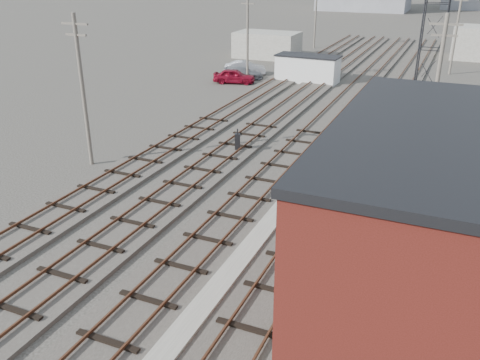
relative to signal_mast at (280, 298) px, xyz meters
The scene contains 21 objects.
ground 51.27m from the signal_mast, 94.14° to the left, with size 320.00×320.00×0.00m, color #282621.
track_right 30.18m from the signal_mast, 92.28° to the left, with size 3.20×90.00×0.39m.
track_mid_right 30.60m from the signal_mast, 99.81° to the left, with size 3.20×90.00×0.39m.
track_mid_left 31.53m from the signal_mast, 107.00° to the left, with size 3.20×90.00×0.39m.
track_left 32.92m from the signal_mast, 113.69° to the left, with size 3.20×90.00×0.39m.
platform_curb 6.35m from the signal_mast, 122.17° to the left, with size 0.90×28.00×0.26m, color gray.
brick_building 5.11m from the signal_mast, 39.10° to the left, with size 6.54×12.20×7.22m.
lattice_tower 26.69m from the signal_mast, 86.05° to the left, with size 1.60×1.60×15.00m.
utility_pole_left_a 19.81m from the signal_mast, 145.61° to the left, with size 1.80×0.24×9.00m.
utility_pole_left_b 39.64m from the signal_mast, 114.18° to the left, with size 1.80×0.24×9.00m.
utility_pole_left_c 63.25m from the signal_mast, 104.85° to the left, with size 1.80×0.24×9.00m.
utility_pole_right_a 19.47m from the signal_mast, 81.65° to the left, with size 1.80×0.24×9.00m.
utility_pole_right_b 49.24m from the signal_mast, 86.74° to the left, with size 1.80×0.24×9.00m.
shed_left 54.76m from the signal_mast, 111.09° to the left, with size 8.00×5.00×3.20m, color gray.
shed_right 61.32m from the signal_mast, 85.04° to the left, with size 6.00×6.00×4.00m, color gray.
signal_mast is the anchor object (origin of this frame).
switch_stand 18.89m from the signal_mast, 117.71° to the left, with size 0.45×0.45×1.49m.
site_trailer 40.48m from the signal_mast, 105.29° to the left, with size 6.64×3.10×2.75m.
car_red 39.44m from the signal_mast, 116.15° to the left, with size 1.72×4.29×1.46m, color maroon.
car_silver 43.74m from the signal_mast, 114.34° to the left, with size 1.57×4.52×1.49m, color #999BA0.
car_grey 41.60m from the signal_mast, 114.65° to the left, with size 1.67×4.12×1.19m, color slate.
Camera 1 is at (7.67, -3.26, 11.60)m, focal length 38.00 mm.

